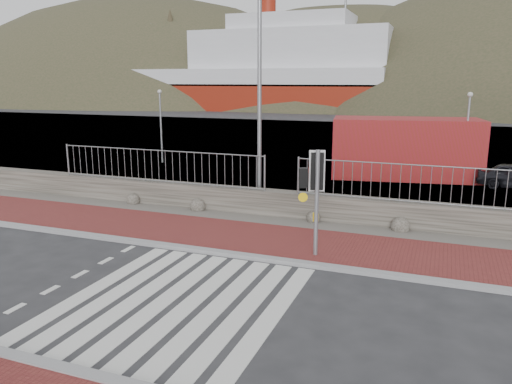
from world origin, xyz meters
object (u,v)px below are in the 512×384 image
at_px(shipping_container, 405,148).
at_px(ferry, 252,75).
at_px(streetlight, 264,77).
at_px(traffic_signal_far, 316,181).

bearing_deg(shipping_container, ferry, 109.01).
bearing_deg(streetlight, shipping_container, 39.07).
bearing_deg(ferry, shipping_container, -61.53).
bearing_deg(ferry, streetlight, -68.41).
bearing_deg(traffic_signal_far, shipping_container, -116.89).
xyz_separation_m(streetlight, shipping_container, (4.34, 8.15, -3.31)).
relative_size(traffic_signal_far, shipping_container, 0.42).
bearing_deg(streetlight, traffic_signal_far, -78.35).
xyz_separation_m(ferry, streetlight, (23.64, -59.74, -0.63)).
bearing_deg(shipping_container, traffic_signal_far, -105.27).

